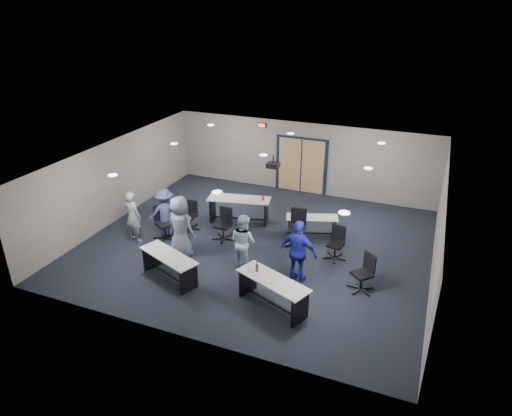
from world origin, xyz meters
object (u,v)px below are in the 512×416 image
at_px(person_lightblue, 243,242).
at_px(table_front_left, 169,263).
at_px(table_back_left, 239,206).
at_px(chair_back_c, 297,229).
at_px(table_front_right, 273,288).
at_px(chair_loose_right, 362,273).
at_px(chair_back_d, 336,243).
at_px(chair_back_a, 190,216).
at_px(table_back_right, 312,223).
at_px(chair_loose_left, 165,223).
at_px(person_navy, 298,252).
at_px(chair_back_b, 223,225).
at_px(person_gray, 133,216).
at_px(person_plaid, 180,227).
at_px(person_back, 165,213).

bearing_deg(person_lightblue, table_front_left, 61.23).
distance_m(table_back_left, chair_back_c, 2.42).
bearing_deg(table_front_right, chair_loose_right, 61.33).
distance_m(table_front_right, chair_back_d, 2.91).
bearing_deg(table_front_left, chair_back_a, 130.95).
xyz_separation_m(table_back_left, table_back_right, (2.50, -0.08, -0.13)).
bearing_deg(chair_loose_left, table_front_left, -115.58).
bearing_deg(chair_loose_right, person_navy, -132.06).
relative_size(chair_back_a, chair_loose_right, 0.93).
height_order(chair_back_b, person_gray, person_gray).
xyz_separation_m(table_front_left, chair_loose_right, (4.78, 1.40, 0.01)).
distance_m(chair_back_c, person_plaid, 3.42).
bearing_deg(chair_loose_left, chair_back_d, -51.99).
bearing_deg(chair_back_d, chair_loose_right, -45.85).
bearing_deg(person_gray, chair_loose_left, -141.67).
height_order(chair_loose_right, person_navy, person_navy).
distance_m(chair_back_c, person_navy, 1.90).
height_order(chair_back_b, chair_back_d, chair_back_b).
relative_size(chair_back_c, chair_loose_left, 1.05).
distance_m(table_front_right, person_navy, 1.36).
bearing_deg(table_front_left, chair_back_d, 56.90).
xyz_separation_m(chair_back_d, person_navy, (-0.65, -1.48, 0.38)).
xyz_separation_m(table_front_left, chair_loose_left, (-1.33, 1.89, 0.04)).
relative_size(chair_loose_right, person_plaid, 0.55).
distance_m(table_front_right, chair_back_b, 3.68).
relative_size(table_front_left, person_gray, 1.16).
height_order(chair_back_a, person_lightblue, person_lightblue).
relative_size(table_back_right, chair_back_b, 1.67).
height_order(table_front_left, chair_loose_right, chair_loose_right).
xyz_separation_m(chair_back_b, person_gray, (-2.49, -1.10, 0.31)).
height_order(chair_back_c, chair_loose_left, chair_back_c).
bearing_deg(chair_back_c, table_front_left, -136.87).
bearing_deg(chair_back_a, chair_loose_left, -115.69).
xyz_separation_m(chair_back_a, person_gray, (-1.19, -1.31, 0.35)).
height_order(table_back_left, chair_loose_right, chair_loose_right).
bearing_deg(chair_back_d, table_front_left, -138.09).
relative_size(table_front_right, person_navy, 1.14).
height_order(table_front_left, person_lightblue, person_lightblue).
distance_m(table_back_right, chair_back_b, 2.76).
bearing_deg(person_gray, chair_back_c, -152.75).
bearing_deg(person_gray, person_back, -129.51).
xyz_separation_m(chair_loose_right, person_gray, (-6.92, 0.03, 0.31)).
distance_m(table_back_left, person_lightblue, 2.87).
xyz_separation_m(chair_back_b, person_navy, (2.81, -1.33, 0.37)).
relative_size(chair_back_a, person_back, 0.59).
xyz_separation_m(table_front_left, table_front_right, (2.93, -0.10, 0.03)).
height_order(table_front_left, table_front_right, table_front_right).
bearing_deg(chair_loose_right, person_plaid, -137.06).
bearing_deg(person_navy, person_lightblue, 6.22).
bearing_deg(chair_back_a, table_back_right, 13.37).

